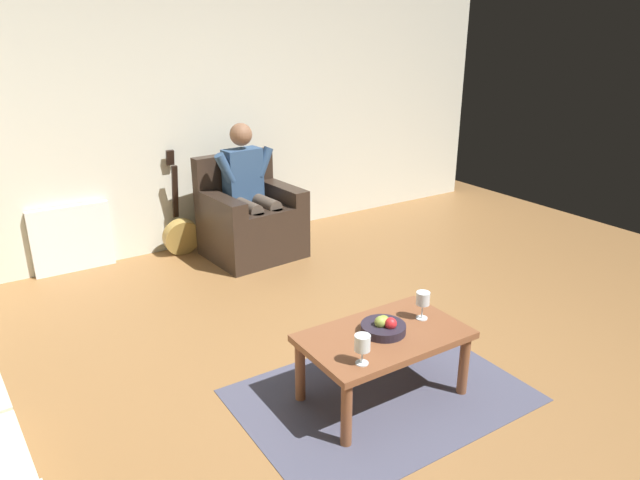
{
  "coord_description": "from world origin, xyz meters",
  "views": [
    {
      "loc": [
        2.14,
        2.13,
        2.07
      ],
      "look_at": [
        -0.04,
        -1.23,
        0.58
      ],
      "focal_mm": 32.56,
      "sensor_mm": 36.0,
      "label": 1
    }
  ],
  "objects_px": {
    "person_seated": "(250,187)",
    "fruit_bowl": "(384,327)",
    "wine_glass_far": "(423,300)",
    "guitar": "(181,232)",
    "coffee_table": "(384,343)",
    "wine_glass_near": "(362,345)",
    "armchair": "(250,221)"
  },
  "relations": [
    {
      "from": "wine_glass_near",
      "to": "person_seated",
      "type": "bearing_deg",
      "value": -104.38
    },
    {
      "from": "wine_glass_near",
      "to": "guitar",
      "type": "bearing_deg",
      "value": -92.25
    },
    {
      "from": "fruit_bowl",
      "to": "person_seated",
      "type": "bearing_deg",
      "value": -98.76
    },
    {
      "from": "wine_glass_far",
      "to": "armchair",
      "type": "bearing_deg",
      "value": -91.76
    },
    {
      "from": "wine_glass_far",
      "to": "guitar",
      "type": "bearing_deg",
      "value": -80.38
    },
    {
      "from": "coffee_table",
      "to": "fruit_bowl",
      "type": "height_order",
      "value": "fruit_bowl"
    },
    {
      "from": "armchair",
      "to": "coffee_table",
      "type": "xyz_separation_m",
      "value": [
        0.38,
        2.46,
        0.02
      ]
    },
    {
      "from": "coffee_table",
      "to": "wine_glass_near",
      "type": "distance_m",
      "value": 0.39
    },
    {
      "from": "guitar",
      "to": "fruit_bowl",
      "type": "xyz_separation_m",
      "value": [
        -0.18,
        2.82,
        0.24
      ]
    },
    {
      "from": "coffee_table",
      "to": "armchair",
      "type": "bearing_deg",
      "value": -98.69
    },
    {
      "from": "wine_glass_near",
      "to": "fruit_bowl",
      "type": "height_order",
      "value": "wine_glass_near"
    },
    {
      "from": "wine_glass_far",
      "to": "fruit_bowl",
      "type": "relative_size",
      "value": 0.67
    },
    {
      "from": "armchair",
      "to": "fruit_bowl",
      "type": "xyz_separation_m",
      "value": [
        0.37,
        2.45,
        0.12
      ]
    },
    {
      "from": "coffee_table",
      "to": "guitar",
      "type": "bearing_deg",
      "value": -86.45
    },
    {
      "from": "coffee_table",
      "to": "fruit_bowl",
      "type": "relative_size",
      "value": 3.67
    },
    {
      "from": "armchair",
      "to": "fruit_bowl",
      "type": "bearing_deg",
      "value": 76.65
    },
    {
      "from": "guitar",
      "to": "wine_glass_near",
      "type": "relative_size",
      "value": 5.99
    },
    {
      "from": "coffee_table",
      "to": "fruit_bowl",
      "type": "xyz_separation_m",
      "value": [
        -0.0,
        -0.01,
        0.1
      ]
    },
    {
      "from": "guitar",
      "to": "wine_glass_near",
      "type": "bearing_deg",
      "value": 87.75
    },
    {
      "from": "armchair",
      "to": "wine_glass_near",
      "type": "bearing_deg",
      "value": 71.06
    },
    {
      "from": "armchair",
      "to": "guitar",
      "type": "distance_m",
      "value": 0.68
    },
    {
      "from": "person_seated",
      "to": "wine_glass_near",
      "type": "relative_size",
      "value": 7.47
    },
    {
      "from": "armchair",
      "to": "wine_glass_near",
      "type": "xyz_separation_m",
      "value": [
        0.67,
        2.64,
        0.2
      ]
    },
    {
      "from": "armchair",
      "to": "wine_glass_near",
      "type": "height_order",
      "value": "armchair"
    },
    {
      "from": "coffee_table",
      "to": "fruit_bowl",
      "type": "bearing_deg",
      "value": -106.57
    },
    {
      "from": "person_seated",
      "to": "guitar",
      "type": "height_order",
      "value": "person_seated"
    },
    {
      "from": "guitar",
      "to": "fruit_bowl",
      "type": "bearing_deg",
      "value": 93.63
    },
    {
      "from": "person_seated",
      "to": "wine_glass_far",
      "type": "height_order",
      "value": "person_seated"
    },
    {
      "from": "person_seated",
      "to": "fruit_bowl",
      "type": "relative_size",
      "value": 4.8
    },
    {
      "from": "person_seated",
      "to": "guitar",
      "type": "distance_m",
      "value": 0.81
    },
    {
      "from": "person_seated",
      "to": "coffee_table",
      "type": "distance_m",
      "value": 2.49
    },
    {
      "from": "wine_glass_far",
      "to": "fruit_bowl",
      "type": "bearing_deg",
      "value": 1.29
    }
  ]
}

